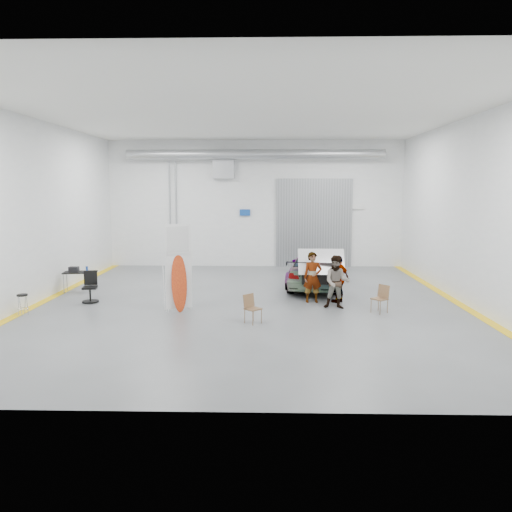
{
  "coord_description": "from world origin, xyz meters",
  "views": [
    {
      "loc": [
        0.62,
        -15.93,
        3.72
      ],
      "look_at": [
        0.21,
        0.53,
        1.5
      ],
      "focal_mm": 35.0,
      "sensor_mm": 36.0,
      "label": 1
    }
  ],
  "objects_px": {
    "shop_stool": "(23,305)",
    "folding_chair_far": "(379,304)",
    "person_a": "(313,277)",
    "person_b": "(337,282)",
    "surfboard_display": "(176,275)",
    "office_chair": "(91,289)",
    "sedan_car": "(315,270)",
    "person_c": "(339,279)",
    "work_table": "(78,272)",
    "folding_chair_near": "(253,314)"
  },
  "relations": [
    {
      "from": "folding_chair_near",
      "to": "work_table",
      "type": "height_order",
      "value": "work_table"
    },
    {
      "from": "work_table",
      "to": "person_a",
      "type": "bearing_deg",
      "value": -10.36
    },
    {
      "from": "folding_chair_far",
      "to": "shop_stool",
      "type": "bearing_deg",
      "value": -125.78
    },
    {
      "from": "person_a",
      "to": "folding_chair_near",
      "type": "bearing_deg",
      "value": -129.75
    },
    {
      "from": "person_b",
      "to": "work_table",
      "type": "bearing_deg",
      "value": 172.05
    },
    {
      "from": "person_b",
      "to": "office_chair",
      "type": "relative_size",
      "value": 1.66
    },
    {
      "from": "person_a",
      "to": "work_table",
      "type": "relative_size",
      "value": 1.35
    },
    {
      "from": "person_b",
      "to": "folding_chair_far",
      "type": "height_order",
      "value": "person_b"
    },
    {
      "from": "person_c",
      "to": "folding_chair_near",
      "type": "distance_m",
      "value": 3.85
    },
    {
      "from": "surfboard_display",
      "to": "office_chair",
      "type": "height_order",
      "value": "surfboard_display"
    },
    {
      "from": "office_chair",
      "to": "person_c",
      "type": "bearing_deg",
      "value": -8.71
    },
    {
      "from": "surfboard_display",
      "to": "shop_stool",
      "type": "xyz_separation_m",
      "value": [
        -4.46,
        -0.55,
        -0.84
      ]
    },
    {
      "from": "person_b",
      "to": "surfboard_display",
      "type": "bearing_deg",
      "value": -166.91
    },
    {
      "from": "sedan_car",
      "to": "person_b",
      "type": "bearing_deg",
      "value": 106.02
    },
    {
      "from": "surfboard_display",
      "to": "person_a",
      "type": "bearing_deg",
      "value": -4.28
    },
    {
      "from": "person_a",
      "to": "shop_stool",
      "type": "bearing_deg",
      "value": -171.8
    },
    {
      "from": "work_table",
      "to": "office_chair",
      "type": "distance_m",
      "value": 2.0
    },
    {
      "from": "sedan_car",
      "to": "folding_chair_far",
      "type": "relative_size",
      "value": 5.47
    },
    {
      "from": "surfboard_display",
      "to": "folding_chair_near",
      "type": "bearing_deg",
      "value": -50.29
    },
    {
      "from": "person_b",
      "to": "person_c",
      "type": "relative_size",
      "value": 1.07
    },
    {
      "from": "person_b",
      "to": "folding_chair_far",
      "type": "distance_m",
      "value": 1.44
    },
    {
      "from": "folding_chair_far",
      "to": "shop_stool",
      "type": "distance_m",
      "value": 10.63
    },
    {
      "from": "person_a",
      "to": "office_chair",
      "type": "bearing_deg",
      "value": 176.86
    },
    {
      "from": "person_a",
      "to": "shop_stool",
      "type": "height_order",
      "value": "person_a"
    },
    {
      "from": "person_a",
      "to": "folding_chair_near",
      "type": "height_order",
      "value": "person_a"
    },
    {
      "from": "office_chair",
      "to": "shop_stool",
      "type": "bearing_deg",
      "value": -137.78
    },
    {
      "from": "sedan_car",
      "to": "folding_chair_far",
      "type": "distance_m",
      "value": 4.3
    },
    {
      "from": "person_b",
      "to": "surfboard_display",
      "type": "distance_m",
      "value": 4.98
    },
    {
      "from": "folding_chair_near",
      "to": "shop_stool",
      "type": "distance_m",
      "value": 6.87
    },
    {
      "from": "person_c",
      "to": "office_chair",
      "type": "relative_size",
      "value": 1.55
    },
    {
      "from": "sedan_car",
      "to": "person_a",
      "type": "height_order",
      "value": "person_a"
    },
    {
      "from": "folding_chair_far",
      "to": "work_table",
      "type": "bearing_deg",
      "value": -144.67
    },
    {
      "from": "person_b",
      "to": "person_c",
      "type": "xyz_separation_m",
      "value": [
        0.18,
        0.86,
        -0.05
      ]
    },
    {
      "from": "person_c",
      "to": "shop_stool",
      "type": "distance_m",
      "value": 9.78
    },
    {
      "from": "person_b",
      "to": "office_chair",
      "type": "height_order",
      "value": "person_b"
    },
    {
      "from": "shop_stool",
      "to": "folding_chair_far",
      "type": "bearing_deg",
      "value": 3.13
    },
    {
      "from": "person_c",
      "to": "shop_stool",
      "type": "xyz_separation_m",
      "value": [
        -9.58,
        -1.95,
        -0.47
      ]
    },
    {
      "from": "folding_chair_near",
      "to": "work_table",
      "type": "relative_size",
      "value": 0.65
    },
    {
      "from": "surfboard_display",
      "to": "folding_chair_near",
      "type": "xyz_separation_m",
      "value": [
        2.38,
        -1.25,
        -0.9
      ]
    },
    {
      "from": "folding_chair_near",
      "to": "office_chair",
      "type": "bearing_deg",
      "value": 110.6
    },
    {
      "from": "person_a",
      "to": "office_chair",
      "type": "height_order",
      "value": "person_a"
    },
    {
      "from": "person_b",
      "to": "work_table",
      "type": "distance_m",
      "value": 9.35
    },
    {
      "from": "folding_chair_near",
      "to": "office_chair",
      "type": "relative_size",
      "value": 0.8
    },
    {
      "from": "folding_chair_near",
      "to": "office_chair",
      "type": "height_order",
      "value": "office_chair"
    },
    {
      "from": "sedan_car",
      "to": "work_table",
      "type": "distance_m",
      "value": 8.74
    },
    {
      "from": "folding_chair_far",
      "to": "work_table",
      "type": "xyz_separation_m",
      "value": [
        -10.26,
        2.9,
        0.47
      ]
    },
    {
      "from": "surfboard_display",
      "to": "folding_chair_far",
      "type": "relative_size",
      "value": 3.38
    },
    {
      "from": "sedan_car",
      "to": "office_chair",
      "type": "distance_m",
      "value": 8.13
    },
    {
      "from": "office_chair",
      "to": "folding_chair_near",
      "type": "bearing_deg",
      "value": -34.42
    },
    {
      "from": "person_c",
      "to": "surfboard_display",
      "type": "relative_size",
      "value": 0.55
    }
  ]
}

